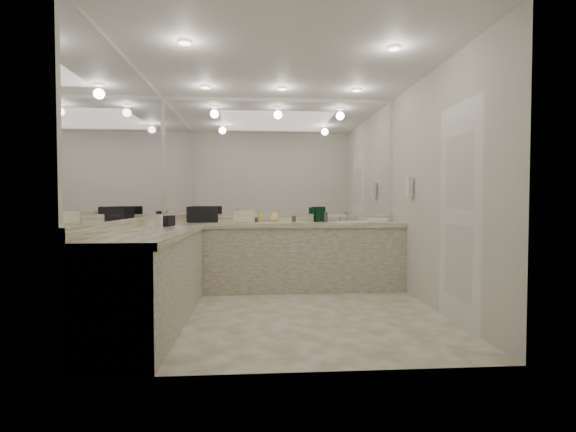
{
  "coord_description": "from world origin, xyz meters",
  "views": [
    {
      "loc": [
        -0.31,
        -4.3,
        1.17
      ],
      "look_at": [
        0.03,
        0.4,
        1.01
      ],
      "focal_mm": 26.0,
      "sensor_mm": 36.0,
      "label": 1
    }
  ],
  "objects": [
    {
      "name": "soap_bottle_b",
      "position": [
        -0.58,
        1.2,
        0.98
      ],
      "size": [
        0.1,
        0.1,
        0.16
      ],
      "primitive_type": "imported",
      "rotation": [
        0.0,
        0.0,
        -0.36
      ],
      "color": "silver",
      "rests_on": "vanity_back_top"
    },
    {
      "name": "wall_back",
      "position": [
        0.0,
        1.5,
        1.3
      ],
      "size": [
        3.2,
        0.02,
        2.6
      ],
      "primitive_type": "cube",
      "color": "beige",
      "rests_on": "floor"
    },
    {
      "name": "black_bag_spill",
      "position": [
        -1.3,
        0.37,
        0.96
      ],
      "size": [
        0.13,
        0.22,
        0.11
      ],
      "primitive_type": "cube",
      "rotation": [
        0.0,
        0.0,
        -0.19
      ],
      "color": "black",
      "rests_on": "vanity_left_top"
    },
    {
      "name": "wall_right",
      "position": [
        1.6,
        0.0,
        1.3
      ],
      "size": [
        0.02,
        3.0,
        2.6
      ],
      "primitive_type": "cube",
      "color": "beige",
      "rests_on": "floor"
    },
    {
      "name": "backsplash_back",
      "position": [
        0.0,
        1.48,
        0.95
      ],
      "size": [
        3.2,
        0.04,
        0.1
      ],
      "primitive_type": "cube",
      "color": "white",
      "rests_on": "vanity_back_top"
    },
    {
      "name": "wall_left",
      "position": [
        -1.6,
        0.0,
        1.3
      ],
      "size": [
        0.02,
        3.0,
        2.6
      ],
      "primitive_type": "cube",
      "color": "beige",
      "rests_on": "floor"
    },
    {
      "name": "amenity_bottle_0",
      "position": [
        -0.28,
        1.31,
        0.97
      ],
      "size": [
        0.05,
        0.05,
        0.14
      ],
      "primitive_type": "cylinder",
      "color": "#F2D84C",
      "rests_on": "vanity_back_top"
    },
    {
      "name": "black_toiletry_bag",
      "position": [
        -1.04,
        1.24,
        1.01
      ],
      "size": [
        0.42,
        0.34,
        0.21
      ],
      "primitive_type": "cube",
      "rotation": [
        0.0,
        0.0,
        0.32
      ],
      "color": "black",
      "rests_on": "vanity_back_top"
    },
    {
      "name": "green_bottle_0",
      "position": [
        0.47,
        1.22,
        0.99
      ],
      "size": [
        0.06,
        0.06,
        0.19
      ],
      "primitive_type": "cylinder",
      "color": "#0B4226",
      "rests_on": "vanity_back_top"
    },
    {
      "name": "door",
      "position": [
        1.59,
        -0.5,
        1.05
      ],
      "size": [
        0.02,
        0.82,
        2.1
      ],
      "primitive_type": "cube",
      "color": "white",
      "rests_on": "wall_right"
    },
    {
      "name": "backsplash_left",
      "position": [
        -1.58,
        0.0,
        0.95
      ],
      "size": [
        0.04,
        3.0,
        0.1
      ],
      "primitive_type": "cube",
      "color": "white",
      "rests_on": "vanity_left_top"
    },
    {
      "name": "sink",
      "position": [
        0.95,
        1.2,
        0.9
      ],
      "size": [
        0.44,
        0.44,
        0.03
      ],
      "primitive_type": "cylinder",
      "color": "white",
      "rests_on": "vanity_back_top"
    },
    {
      "name": "mirror_back",
      "position": [
        0.0,
        1.49,
        1.77
      ],
      "size": [
        3.12,
        0.01,
        1.55
      ],
      "primitive_type": "cube",
      "color": "white",
      "rests_on": "wall_back"
    },
    {
      "name": "green_bottle_2",
      "position": [
        0.51,
        1.31,
        1.0
      ],
      "size": [
        0.07,
        0.07,
        0.2
      ],
      "primitive_type": "cylinder",
      "color": "#0B4226",
      "rests_on": "vanity_back_top"
    },
    {
      "name": "vanity_left_base",
      "position": [
        -1.3,
        -0.3,
        0.42
      ],
      "size": [
        0.6,
        2.4,
        0.84
      ],
      "primitive_type": "cube",
      "color": "beige",
      "rests_on": "floor"
    },
    {
      "name": "mirror_left",
      "position": [
        -1.59,
        0.0,
        1.77
      ],
      "size": [
        0.01,
        2.92,
        1.55
      ],
      "primitive_type": "cube",
      "color": "white",
      "rests_on": "wall_left"
    },
    {
      "name": "faucet",
      "position": [
        0.95,
        1.41,
        0.97
      ],
      "size": [
        0.24,
        0.16,
        0.14
      ],
      "primitive_type": "cube",
      "color": "silver",
      "rests_on": "vanity_back_top"
    },
    {
      "name": "soap_bottle_c",
      "position": [
        -0.08,
        1.26,
        0.98
      ],
      "size": [
        0.13,
        0.13,
        0.16
      ],
      "primitive_type": "imported",
      "rotation": [
        0.0,
        0.0,
        -0.05
      ],
      "color": "#FEDE90",
      "rests_on": "vanity_back_top"
    },
    {
      "name": "amenity_bottle_2",
      "position": [
        0.6,
        1.18,
        0.97
      ],
      "size": [
        0.05,
        0.05,
        0.13
      ],
      "primitive_type": "cylinder",
      "color": "#3F3F4C",
      "rests_on": "vanity_back_top"
    },
    {
      "name": "wall_phone",
      "position": [
        1.56,
        0.7,
        1.35
      ],
      "size": [
        0.06,
        0.1,
        0.24
      ],
      "primitive_type": "cube",
      "color": "white",
      "rests_on": "wall_right"
    },
    {
      "name": "floor",
      "position": [
        0.0,
        0.0,
        0.0
      ],
      "size": [
        3.2,
        3.2,
        0.0
      ],
      "primitive_type": "plane",
      "color": "silver",
      "rests_on": "ground"
    },
    {
      "name": "vanity_back_top",
      "position": [
        0.0,
        1.19,
        0.87
      ],
      "size": [
        3.2,
        0.64,
        0.06
      ],
      "primitive_type": "cube",
      "color": "white",
      "rests_on": "vanity_back_base"
    },
    {
      "name": "hand_towel",
      "position": [
        1.31,
        1.24,
        0.92
      ],
      "size": [
        0.3,
        0.23,
        0.04
      ],
      "primitive_type": "cube",
      "rotation": [
        0.0,
        0.0,
        -0.24
      ],
      "color": "white",
      "rests_on": "vanity_back_top"
    },
    {
      "name": "cream_cosmetic_case",
      "position": [
        -0.49,
        1.17,
        0.97
      ],
      "size": [
        0.28,
        0.21,
        0.14
      ],
      "primitive_type": "cube",
      "rotation": [
        0.0,
        0.0,
        -0.26
      ],
      "color": "#EDE6C6",
      "rests_on": "vanity_back_top"
    },
    {
      "name": "amenity_bottle_4",
      "position": [
        -0.91,
        1.2,
        0.97
      ],
      "size": [
        0.05,
        0.05,
        0.13
      ],
      "primitive_type": "cylinder",
      "color": "white",
      "rests_on": "vanity_back_top"
    },
    {
      "name": "amenity_bottle_3",
      "position": [
        0.17,
        1.24,
        0.94
      ],
      "size": [
        0.05,
        0.05,
        0.08
      ],
      "primitive_type": "cylinder",
      "color": "#3F3F4C",
      "rests_on": "vanity_back_top"
    },
    {
      "name": "lotion_left",
      "position": [
        -1.3,
        -0.01,
        0.97
      ],
      "size": [
        0.06,
        0.06,
        0.15
      ],
      "primitive_type": "cylinder",
      "color": "white",
      "rests_on": "vanity_left_top"
    },
    {
      "name": "soap_bottle_a",
      "position": [
        -0.57,
        1.22,
        0.99
      ],
      "size": [
        0.08,
        0.08,
        0.18
      ],
      "primitive_type": "imported",
      "rotation": [
        0.0,
        0.0,
        0.16
      ],
      "color": "beige",
      "rests_on": "vanity_back_top"
    },
    {
      "name": "green_bottle_1",
      "position": [
        0.58,
        1.36,
        1.0
      ],
      "size": [
        0.07,
        0.07,
        0.2
      ],
      "primitive_type": "cylinder",
      "color": "#0B4226",
      "rests_on": "vanity_back_top"
    },
    {
      "name": "vanity_left_top",
      "position": [
        -1.29,
        -0.3,
        0.87
      ],
      "size": [
        0.64,
        2.42,
        0.06
      ],
      "primitive_type": "cube",
      "color": "white",
      "rests_on": "vanity_left_base"
    },
    {
      "name": "ceiling",
      "position": [
        0.0,
        0.0,
        2.6
      ],
      "size": [
        3.2,
        3.2,
        0.0
      ],
      "primitive_type": "plane",
      "color": "white",
      "rests_on": "floor"
    },
    {
      "name": "amenity_bottle_1",
      "position": [
        -0.32,
        1.24,
        0.93
      ],
      "size": [
        0.05,
        0.05,
        0.06
      ],
      "primitive_type": "cylinder",
      "color": "#3F3F4C",
      "rests_on": "vanity_back_top"
    },
    {
      "name": "vanity_back_base",
      "position": [
        0.0,
        1.2,
        0.42
      ],
      "size": [
        3.2,
        0.6,
        0.84
      ],
      "primitive_type": "cube",
      "color": "beige",
      "rests_on": "floor"
    }
  ]
}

